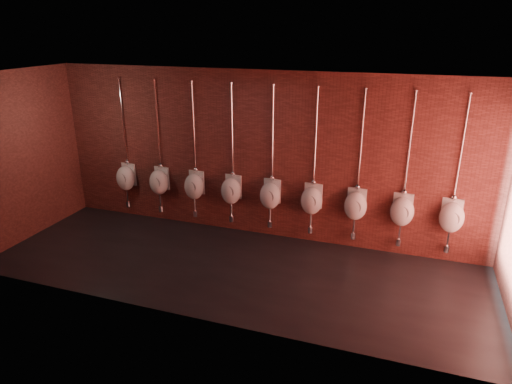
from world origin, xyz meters
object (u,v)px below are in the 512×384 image
urinal_3 (231,190)px  urinal_8 (452,216)px  urinal_1 (159,181)px  urinal_7 (402,210)px  urinal_0 (126,177)px  urinal_6 (356,205)px  urinal_2 (194,186)px  urinal_5 (312,200)px  urinal_4 (270,195)px

urinal_3 → urinal_8: same height
urinal_1 → urinal_7: (4.82, 0.00, 0.00)m
urinal_1 → urinal_3: (1.61, 0.00, 0.00)m
urinal_7 → urinal_0: bearing=180.0°
urinal_6 → urinal_2: bearing=180.0°
urinal_1 → urinal_6: (4.01, 0.00, 0.00)m
urinal_1 → urinal_7: 4.82m
urinal_6 → urinal_8: bearing=0.0°
urinal_7 → urinal_1: bearing=180.0°
urinal_1 → urinal_2: size_ratio=1.00×
urinal_5 → urinal_7: 1.61m
urinal_3 → urinal_0: bearing=180.0°
urinal_2 → urinal_6: bearing=0.0°
urinal_8 → urinal_3: bearing=180.0°
urinal_2 → urinal_4: 1.61m
urinal_5 → urinal_8: (2.41, 0.00, 0.00)m
urinal_0 → urinal_5: bearing=0.0°
urinal_1 → urinal_2: same height
urinal_1 → urinal_6: 4.01m
urinal_5 → urinal_8: bearing=0.0°
urinal_1 → urinal_0: bearing=180.0°
urinal_3 → urinal_8: 4.01m
urinal_6 → urinal_8: size_ratio=1.00×
urinal_6 → urinal_7: (0.80, 0.00, 0.00)m
urinal_3 → urinal_6: (2.41, 0.00, 0.00)m
urinal_4 → urinal_2: bearing=180.0°
urinal_1 → urinal_3: size_ratio=1.00×
urinal_3 → urinal_5: (1.61, 0.00, 0.00)m
urinal_5 → urinal_8: same height
urinal_4 → urinal_0: bearing=180.0°
urinal_2 → urinal_5: (2.41, 0.00, 0.00)m
urinal_4 → urinal_6: (1.61, 0.00, 0.00)m
urinal_3 → urinal_7: same height
urinal_6 → urinal_7: size_ratio=1.00×
urinal_4 → urinal_8: bearing=0.0°
urinal_2 → urinal_8: same height
urinal_0 → urinal_4: bearing=0.0°
urinal_2 → urinal_3: 0.80m
urinal_2 → urinal_6: 3.21m
urinal_4 → urinal_5: bearing=0.0°
urinal_0 → urinal_2: (1.61, 0.00, 0.00)m
urinal_5 → urinal_7: bearing=0.0°
urinal_7 → urinal_8: 0.80m
urinal_8 → urinal_5: bearing=180.0°
urinal_2 → urinal_1: bearing=180.0°
urinal_2 → urinal_4: size_ratio=1.00×
urinal_0 → urinal_4: size_ratio=1.00×
urinal_6 → urinal_1: bearing=180.0°
urinal_1 → urinal_5: bearing=0.0°
urinal_7 → urinal_8: (0.80, 0.00, 0.00)m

